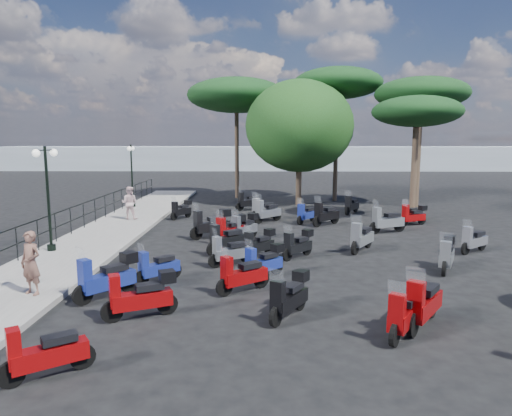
{
  "coord_description": "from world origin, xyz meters",
  "views": [
    {
      "loc": [
        0.02,
        -16.03,
        4.0
      ],
      "look_at": [
        -0.25,
        2.43,
        1.2
      ],
      "focal_mm": 32.0,
      "sensor_mm": 36.0,
      "label": 1
    }
  ],
  "objects_px": {
    "scooter_4": "(211,224)",
    "pine_3": "(417,112)",
    "scooter_0": "(45,354)",
    "scooter_19": "(404,315)",
    "scooter_23": "(351,206)",
    "scooter_3": "(230,230)",
    "scooter_29": "(414,216)",
    "scooter_14": "(242,275)",
    "scooter_26": "(447,255)",
    "lamp_post_1": "(48,192)",
    "woman": "(31,263)",
    "scooter_21": "(387,221)",
    "scooter_27": "(474,241)",
    "scooter_12": "(423,304)",
    "scooter_15": "(298,245)",
    "pine_0": "(338,84)",
    "scooter_30": "(259,244)",
    "pine_2": "(237,96)",
    "scooter_10": "(244,227)",
    "lamp_post_2": "(132,172)",
    "scooter_8": "(230,252)",
    "scooter_28": "(409,215)",
    "scooter_31": "(267,212)",
    "pine_1": "(422,94)",
    "scooter_5": "(181,210)",
    "scooter_9": "(227,240)",
    "scooter_2": "(157,268)",
    "broadleaf_tree": "(299,126)",
    "pedestrian_far": "(130,203)",
    "scooter_16": "(306,214)",
    "scooter_6": "(289,297)",
    "scooter_1": "(107,278)",
    "scooter_13": "(264,262)",
    "scooter_20": "(362,238)",
    "scooter_11": "(249,202)",
    "scooter_7": "(141,296)",
    "scooter_22": "(326,215)"
  },
  "relations": [
    {
      "from": "pine_2",
      "to": "scooter_10",
      "type": "bearing_deg",
      "value": -85.55
    },
    {
      "from": "scooter_4",
      "to": "pine_3",
      "type": "distance_m",
      "value": 11.4
    },
    {
      "from": "scooter_13",
      "to": "scooter_22",
      "type": "height_order",
      "value": "scooter_22"
    },
    {
      "from": "scooter_20",
      "to": "broadleaf_tree",
      "type": "relative_size",
      "value": 0.21
    },
    {
      "from": "scooter_2",
      "to": "scooter_26",
      "type": "height_order",
      "value": "scooter_26"
    },
    {
      "from": "scooter_9",
      "to": "scooter_13",
      "type": "relative_size",
      "value": 1.13
    },
    {
      "from": "scooter_4",
      "to": "pine_1",
      "type": "distance_m",
      "value": 15.47
    },
    {
      "from": "scooter_14",
      "to": "scooter_26",
      "type": "distance_m",
      "value": 6.48
    },
    {
      "from": "scooter_8",
      "to": "pine_1",
      "type": "height_order",
      "value": "pine_1"
    },
    {
      "from": "scooter_15",
      "to": "scooter_16",
      "type": "relative_size",
      "value": 0.93
    },
    {
      "from": "scooter_19",
      "to": "scooter_23",
      "type": "height_order",
      "value": "scooter_19"
    },
    {
      "from": "pine_2",
      "to": "pine_3",
      "type": "height_order",
      "value": "pine_2"
    },
    {
      "from": "scooter_19",
      "to": "scooter_21",
      "type": "bearing_deg",
      "value": -69.68
    },
    {
      "from": "scooter_14",
      "to": "broadleaf_tree",
      "type": "bearing_deg",
      "value": -46.62
    },
    {
      "from": "scooter_12",
      "to": "scooter_19",
      "type": "distance_m",
      "value": 0.73
    },
    {
      "from": "scooter_13",
      "to": "scooter_28",
      "type": "relative_size",
      "value": 1.02
    },
    {
      "from": "scooter_21",
      "to": "scooter_23",
      "type": "height_order",
      "value": "scooter_21"
    },
    {
      "from": "pedestrian_far",
      "to": "scooter_14",
      "type": "bearing_deg",
      "value": 125.53
    },
    {
      "from": "scooter_11",
      "to": "scooter_21",
      "type": "relative_size",
      "value": 0.89
    },
    {
      "from": "scooter_3",
      "to": "scooter_8",
      "type": "relative_size",
      "value": 1.03
    },
    {
      "from": "pedestrian_far",
      "to": "scooter_7",
      "type": "bearing_deg",
      "value": 112.61
    },
    {
      "from": "pine_0",
      "to": "pedestrian_far",
      "type": "bearing_deg",
      "value": -144.71
    },
    {
      "from": "scooter_19",
      "to": "scooter_29",
      "type": "relative_size",
      "value": 1.02
    },
    {
      "from": "scooter_3",
      "to": "scooter_29",
      "type": "distance_m",
      "value": 9.1
    },
    {
      "from": "scooter_8",
      "to": "scooter_30",
      "type": "height_order",
      "value": "scooter_8"
    },
    {
      "from": "scooter_26",
      "to": "scooter_15",
      "type": "bearing_deg",
      "value": 8.46
    },
    {
      "from": "scooter_1",
      "to": "scooter_5",
      "type": "height_order",
      "value": "scooter_1"
    },
    {
      "from": "scooter_27",
      "to": "scooter_12",
      "type": "bearing_deg",
      "value": 110.53
    },
    {
      "from": "scooter_2",
      "to": "scooter_6",
      "type": "distance_m",
      "value": 4.37
    },
    {
      "from": "pine_1",
      "to": "scooter_5",
      "type": "bearing_deg",
      "value": -161.91
    },
    {
      "from": "scooter_2",
      "to": "broadleaf_tree",
      "type": "height_order",
      "value": "broadleaf_tree"
    },
    {
      "from": "scooter_21",
      "to": "lamp_post_2",
      "type": "bearing_deg",
      "value": 40.05
    },
    {
      "from": "scooter_8",
      "to": "scooter_28",
      "type": "distance_m",
      "value": 11.05
    },
    {
      "from": "scooter_11",
      "to": "pine_1",
      "type": "bearing_deg",
      "value": -110.09
    },
    {
      "from": "scooter_13",
      "to": "scooter_30",
      "type": "relative_size",
      "value": 1.02
    },
    {
      "from": "scooter_8",
      "to": "scooter_31",
      "type": "distance_m",
      "value": 7.78
    },
    {
      "from": "scooter_27",
      "to": "scooter_28",
      "type": "relative_size",
      "value": 1.09
    },
    {
      "from": "scooter_19",
      "to": "lamp_post_1",
      "type": "bearing_deg",
      "value": 0.99
    },
    {
      "from": "lamp_post_1",
      "to": "woman",
      "type": "bearing_deg",
      "value": -53.87
    },
    {
      "from": "scooter_2",
      "to": "scooter_13",
      "type": "xyz_separation_m",
      "value": [
        2.99,
        0.44,
        0.04
      ]
    },
    {
      "from": "scooter_0",
      "to": "scooter_19",
      "type": "distance_m",
      "value": 6.75
    },
    {
      "from": "woman",
      "to": "scooter_21",
      "type": "bearing_deg",
      "value": 59.34
    },
    {
      "from": "scooter_26",
      "to": "scooter_30",
      "type": "bearing_deg",
      "value": 11.52
    },
    {
      "from": "scooter_1",
      "to": "scooter_21",
      "type": "distance_m",
      "value": 12.41
    },
    {
      "from": "scooter_3",
      "to": "scooter_16",
      "type": "height_order",
      "value": "scooter_3"
    },
    {
      "from": "scooter_14",
      "to": "pine_0",
      "type": "bearing_deg",
      "value": -53.3
    },
    {
      "from": "scooter_14",
      "to": "pine_0",
      "type": "height_order",
      "value": "pine_0"
    },
    {
      "from": "scooter_27",
      "to": "pine_2",
      "type": "height_order",
      "value": "pine_2"
    },
    {
      "from": "scooter_9",
      "to": "scooter_0",
      "type": "bearing_deg",
      "value": 123.23
    },
    {
      "from": "scooter_9",
      "to": "scooter_29",
      "type": "xyz_separation_m",
      "value": [
        8.31,
        5.44,
        -0.03
      ]
    }
  ]
}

